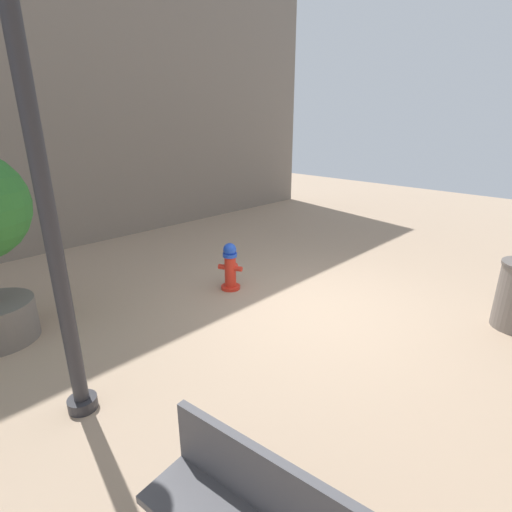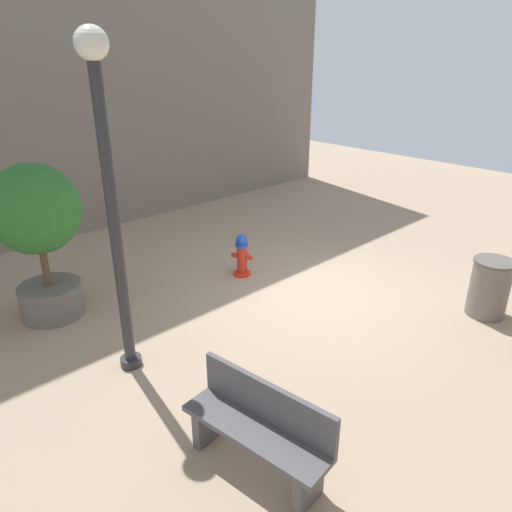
# 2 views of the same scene
# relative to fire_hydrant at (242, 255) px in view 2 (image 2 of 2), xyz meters

# --- Properties ---
(ground_plane) EXTENTS (23.40, 23.40, 0.00)m
(ground_plane) POSITION_rel_fire_hydrant_xyz_m (-1.45, -0.38, -0.40)
(ground_plane) COLOR tan
(fire_hydrant) EXTENTS (0.41, 0.39, 0.80)m
(fire_hydrant) POSITION_rel_fire_hydrant_xyz_m (0.00, 0.00, 0.00)
(fire_hydrant) COLOR red
(fire_hydrant) RESTS_ON ground_plane
(bench_far) EXTENTS (1.63, 0.64, 0.95)m
(bench_far) POSITION_rel_fire_hydrant_xyz_m (-3.47, 2.88, 0.09)
(bench_far) COLOR #4C4C51
(bench_far) RESTS_ON ground_plane
(planter_tree) EXTENTS (1.34, 1.34, 2.43)m
(planter_tree) POSITION_rel_fire_hydrant_xyz_m (0.96, 3.18, 1.11)
(planter_tree) COLOR slate
(planter_tree) RESTS_ON ground_plane
(street_lamp) EXTENTS (0.36, 0.36, 4.14)m
(street_lamp) POSITION_rel_fire_hydrant_xyz_m (-1.08, 2.96, 2.15)
(street_lamp) COLOR #2D2D33
(street_lamp) RESTS_ON ground_plane
(trash_bin) EXTENTS (0.62, 0.62, 0.94)m
(trash_bin) POSITION_rel_fire_hydrant_xyz_m (-3.76, -1.85, 0.07)
(trash_bin) COLOR slate
(trash_bin) RESTS_ON ground_plane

